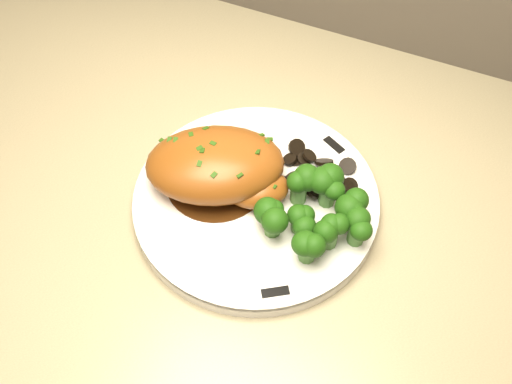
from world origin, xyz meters
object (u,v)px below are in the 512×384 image
at_px(plate, 256,202).
at_px(chicken_breast, 220,167).
at_px(counter, 145,308).
at_px(broccoli_florets, 318,216).

height_order(plate, chicken_breast, chicken_breast).
bearing_deg(counter, broccoli_florets, -3.10).
distance_m(counter, chicken_breast, 0.51).
bearing_deg(counter, chicken_breast, -0.83).
bearing_deg(broccoli_florets, chicken_breast, 173.64).
relative_size(counter, chicken_breast, 11.19).
xyz_separation_m(plate, chicken_breast, (-0.04, 0.00, 0.04)).
bearing_deg(plate, counter, 178.76).
bearing_deg(counter, plate, -1.24).
bearing_deg(plate, chicken_breast, 177.16).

